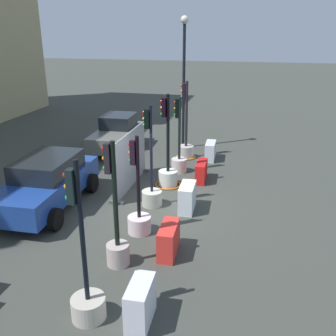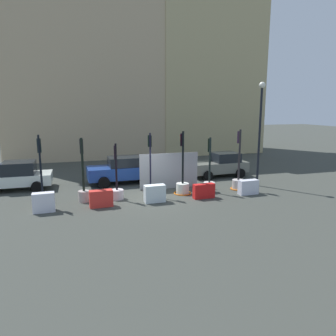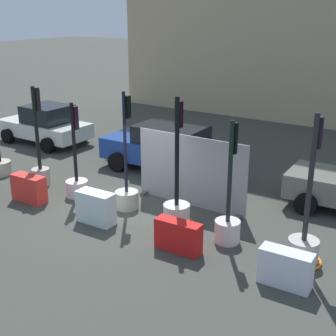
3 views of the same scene
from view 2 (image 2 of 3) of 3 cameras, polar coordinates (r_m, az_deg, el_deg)
ground_plane at (r=16.93m, az=-3.17°, el=-5.23°), size 120.00×120.00×0.00m
traffic_light_0 at (r=16.51m, az=-21.73°, el=-4.27°), size 0.71×0.71×3.44m
traffic_light_1 at (r=16.48m, az=-15.01°, el=-3.36°), size 0.58×0.58×3.23m
traffic_light_2 at (r=16.61m, az=-9.24°, el=-3.83°), size 0.68×0.68×2.91m
traffic_light_3 at (r=17.04m, az=-3.17°, el=-3.06°), size 0.68×0.68×3.39m
traffic_light_4 at (r=17.42m, az=2.65°, el=-2.90°), size 0.97×0.97×3.46m
traffic_light_5 at (r=17.88m, az=7.47°, el=-2.49°), size 0.64×0.64×3.09m
traffic_light_6 at (r=18.78m, az=12.60°, el=-2.04°), size 0.89×0.89×3.48m
construction_barrier_0 at (r=15.49m, az=-21.56°, el=-5.81°), size 0.98×0.47×0.90m
construction_barrier_1 at (r=15.50m, az=-12.01°, el=-5.42°), size 1.11×0.46×0.82m
construction_barrier_2 at (r=15.91m, az=-2.43°, el=-4.64°), size 1.06×0.49×0.88m
construction_barrier_3 at (r=16.70m, az=6.50°, el=-4.16°), size 1.15×0.40×0.76m
construction_barrier_4 at (r=17.87m, az=14.32°, el=-3.37°), size 1.11×0.45×0.80m
car_grey_saloon at (r=22.05m, az=9.37°, el=0.56°), size 3.99×2.19×1.63m
car_white_van at (r=20.22m, az=-25.75°, el=-1.35°), size 4.04×2.26×1.63m
car_blue_estate at (r=20.03m, az=-7.72°, el=-0.28°), size 4.64×2.30×1.66m
building_main_facade at (r=32.56m, az=-12.43°, el=17.14°), size 17.69×7.67×16.68m
building_corner_block at (r=35.32m, az=6.45°, el=17.73°), size 11.04×7.83×17.81m
street_lamp_post at (r=19.51m, az=16.33°, el=7.91°), size 0.36×0.36×6.15m
site_fence_panel at (r=18.44m, az=0.22°, el=-0.68°), size 3.53×0.50×2.10m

